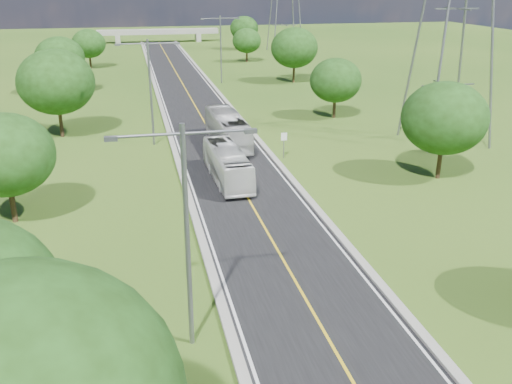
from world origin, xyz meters
TOP-DOWN VIEW (x-y plane):
  - ground at (0.00, 60.00)m, footprint 260.00×260.00m
  - road at (0.00, 66.00)m, footprint 8.00×150.00m
  - curb_left at (-4.25, 66.00)m, footprint 0.50×150.00m
  - curb_right at (4.25, 66.00)m, footprint 0.50×150.00m
  - speed_limit_sign at (5.20, 37.98)m, footprint 0.55×0.09m
  - overpass at (0.00, 140.00)m, footprint 30.00×3.00m
  - streetlight_near_left at (-6.00, 12.00)m, footprint 5.90×0.25m
  - streetlight_mid_left at (-6.00, 45.00)m, footprint 5.90×0.25m
  - streetlight_far_right at (6.00, 78.00)m, footprint 5.90×0.25m
  - tree_lb at (-16.00, 28.00)m, footprint 6.30×6.30m
  - tree_lc at (-15.00, 50.00)m, footprint 7.56×7.56m
  - tree_ld at (-17.00, 74.00)m, footprint 6.72×6.72m
  - tree_le at (-14.50, 98.00)m, footprint 5.88×5.88m
  - tree_rb at (16.00, 30.00)m, footprint 6.72×6.72m
  - tree_rc at (15.00, 52.00)m, footprint 5.88×5.88m
  - tree_rd at (17.00, 76.00)m, footprint 7.14×7.14m
  - tree_re at (14.50, 100.00)m, footprint 5.46×5.46m
  - tree_rf at (18.00, 120.00)m, footprint 6.30×6.30m
  - bus_outbound at (0.98, 43.24)m, footprint 2.88×11.16m
  - bus_inbound at (-0.80, 33.01)m, footprint 2.60×9.85m

SIDE VIEW (x-z plane):
  - ground at x=0.00m, z-range 0.00..0.00m
  - road at x=0.00m, z-range 0.00..0.06m
  - curb_left at x=-4.25m, z-range 0.00..0.22m
  - curb_right at x=4.25m, z-range 0.00..0.22m
  - bus_inbound at x=-0.80m, z-range 0.06..2.79m
  - speed_limit_sign at x=5.20m, z-range 0.40..2.80m
  - bus_outbound at x=0.98m, z-range 0.06..3.15m
  - overpass at x=0.00m, z-range 0.81..4.01m
  - tree_re at x=14.50m, z-range 0.85..7.20m
  - tree_le at x=-14.50m, z-range 0.91..7.75m
  - tree_rc at x=15.00m, z-range 0.91..7.75m
  - tree_lb at x=-16.00m, z-range 0.98..8.31m
  - tree_rf at x=18.00m, z-range 0.98..8.31m
  - tree_ld at x=-17.00m, z-range 1.05..8.86m
  - tree_rb at x=16.00m, z-range 1.05..8.86m
  - tree_rd at x=17.00m, z-range 1.11..9.42m
  - tree_lc at x=-15.00m, z-range 1.18..9.97m
  - streetlight_near_left at x=-6.00m, z-range 0.94..10.94m
  - streetlight_mid_left at x=-6.00m, z-range 0.94..10.94m
  - streetlight_far_right at x=6.00m, z-range 0.94..10.94m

